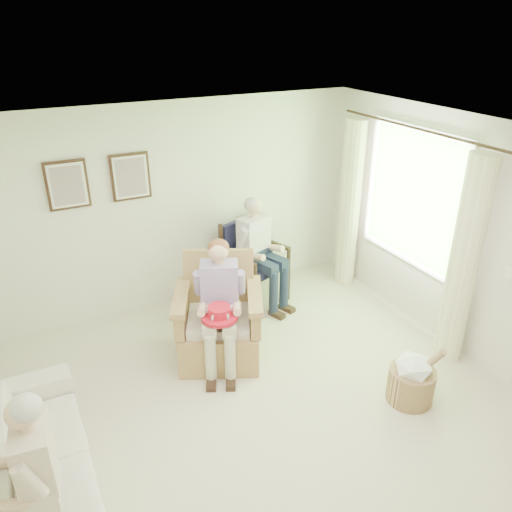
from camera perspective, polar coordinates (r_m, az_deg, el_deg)
name	(u,v)px	position (r m, az deg, el deg)	size (l,w,h in m)	color
floor	(275,437)	(4.84, 2.21, -19.95)	(5.50, 5.50, 0.00)	beige
back_wall	(170,209)	(6.30, -9.78, 5.36)	(5.00, 0.04, 2.60)	silver
right_wall	(496,255)	(5.54, 25.73, 0.12)	(0.04, 5.50, 2.60)	silver
ceiling	(282,155)	(3.48, 2.94, 11.41)	(5.00, 5.50, 0.02)	white
window	(413,194)	(6.14, 17.48, 6.81)	(0.13, 2.50, 1.63)	#2D6B23
curtain_left	(464,263)	(5.60, 22.64, -0.73)	(0.34, 0.34, 2.30)	#F6F1C0
curtain_right	(350,205)	(6.89, 10.67, 5.76)	(0.34, 0.34, 2.30)	#F6F1C0
framed_print_left	(67,185)	(5.91, -20.75, 7.58)	(0.45, 0.05, 0.55)	#382114
framed_print_right	(131,177)	(6.01, -14.13, 8.78)	(0.45, 0.05, 0.55)	#382114
wicker_armchair	(218,327)	(5.58, -4.38, -8.06)	(0.89, 0.88, 1.13)	tan
wood_armchair	(252,258)	(6.55, -0.47, -0.21)	(0.70, 0.66, 1.08)	black
sofa	(36,463)	(4.56, -23.84, -20.83)	(0.82, 2.09, 0.61)	white
person_wicker	(222,296)	(5.22, -3.91, -4.63)	(0.40, 0.63, 1.40)	#C1B69B
person_dark	(258,245)	(6.30, 0.24, 1.26)	(0.40, 0.63, 1.42)	#1B233B
person_sofa	(31,470)	(3.93, -24.32, -21.42)	(0.42, 0.63, 1.27)	beige
red_hat	(219,314)	(5.08, -4.21, -6.64)	(0.37, 0.37, 0.14)	red
hatbox	(412,378)	(5.25, 17.41, -13.19)	(0.47, 0.47, 0.67)	tan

